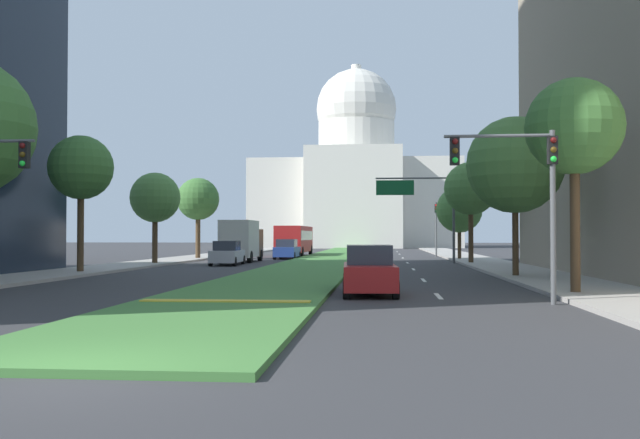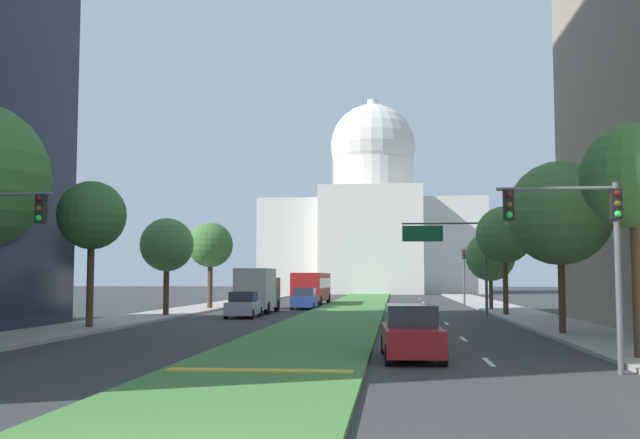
{
  "view_description": "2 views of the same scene",
  "coord_description": "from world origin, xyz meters",
  "views": [
    {
      "loc": [
        4.53,
        -9.7,
        2.06
      ],
      "look_at": [
        -0.42,
        46.09,
        3.33
      ],
      "focal_mm": 39.32,
      "sensor_mm": 36.0,
      "label": 1
    },
    {
      "loc": [
        3.57,
        -9.2,
        2.63
      ],
      "look_at": [
        -0.83,
        34.33,
        6.01
      ],
      "focal_mm": 41.58,
      "sensor_mm": 36.0,
      "label": 2
    }
  ],
  "objects": [
    {
      "name": "street_tree_right_mid",
      "position": [
        10.92,
        24.6,
        5.44
      ],
      "size": [
        4.66,
        4.66,
        7.78
      ],
      "color": "#4C3823",
      "rests_on": "ground_plane"
    },
    {
      "name": "street_tree_left_far",
      "position": [
        -11.27,
        37.92,
        4.67
      ],
      "size": [
        3.5,
        3.5,
        6.46
      ],
      "color": "#4C3823",
      "rests_on": "ground_plane"
    },
    {
      "name": "sedan_distant",
      "position": [
        -3.68,
        50.5,
        0.81
      ],
      "size": [
        1.95,
        4.15,
        1.73
      ],
      "color": "navy",
      "rests_on": "ground_plane"
    },
    {
      "name": "sedan_midblock",
      "position": [
        -6.09,
        37.71,
        0.79
      ],
      "size": [
        1.95,
        4.35,
        1.68
      ],
      "color": "#BCBCC1",
      "rests_on": "ground_plane"
    },
    {
      "name": "city_bus",
      "position": [
        -4.08,
        58.89,
        1.77
      ],
      "size": [
        2.62,
        11.0,
        2.95
      ],
      "color": "#B21E1E",
      "rests_on": "ground_plane"
    },
    {
      "name": "street_tree_left_distant",
      "position": [
        -11.07,
        48.64,
        5.12
      ],
      "size": [
        3.59,
        3.59,
        6.96
      ],
      "color": "#4C3823",
      "rests_on": "ground_plane"
    },
    {
      "name": "street_tree_right_near",
      "position": [
        11.05,
        14.66,
        5.72
      ],
      "size": [
        3.29,
        3.29,
        7.41
      ],
      "color": "#4C3823",
      "rests_on": "ground_plane"
    },
    {
      "name": "street_tree_right_distant",
      "position": [
        10.91,
        48.95,
        4.17
      ],
      "size": [
        3.81,
        3.81,
        6.09
      ],
      "color": "#4C3823",
      "rests_on": "ground_plane"
    },
    {
      "name": "street_tree_right_far",
      "position": [
        10.82,
        40.68,
        5.36
      ],
      "size": [
        3.77,
        3.77,
        7.28
      ],
      "color": "#4C3823",
      "rests_on": "ground_plane"
    },
    {
      "name": "capitol_building",
      "position": [
        0.0,
        114.06,
        11.22
      ],
      "size": [
        35.41,
        26.79,
        32.54
      ],
      "color": "silver",
      "rests_on": "ground_plane"
    },
    {
      "name": "traffic_light_near_right",
      "position": [
        8.76,
        11.62,
        3.8
      ],
      "size": [
        3.34,
        0.35,
        5.2
      ],
      "color": "#515456",
      "rests_on": "ground_plane"
    },
    {
      "name": "traffic_light_far_right",
      "position": [
        9.6,
        56.66,
        3.31
      ],
      "size": [
        0.28,
        0.35,
        5.2
      ],
      "color": "#515456",
      "rests_on": "ground_plane"
    },
    {
      "name": "ground_plane",
      "position": [
        0.0,
        57.43,
        0.0
      ],
      "size": [
        260.0,
        260.0,
        0.0
      ],
      "primitive_type": "plane",
      "color": "#333335"
    },
    {
      "name": "sedan_lead_stopped",
      "position": [
        4.08,
        14.83,
        0.81
      ],
      "size": [
        2.03,
        4.64,
        1.72
      ],
      "color": "maroon",
      "rests_on": "ground_plane"
    },
    {
      "name": "grass_median",
      "position": [
        0.0,
        51.68,
        0.07
      ],
      "size": [
        5.51,
        103.37,
        0.14
      ],
      "primitive_type": "cube",
      "color": "#427A38",
      "rests_on": "ground_plane"
    },
    {
      "name": "box_truck_delivery",
      "position": [
        -6.33,
        43.75,
        1.68
      ],
      "size": [
        2.4,
        6.4,
        3.2
      ],
      "color": "brown",
      "rests_on": "ground_plane"
    },
    {
      "name": "median_curb_nose",
      "position": [
        0.0,
        10.29,
        0.16
      ],
      "size": [
        4.96,
        0.5,
        0.04
      ],
      "primitive_type": "cube",
      "color": "gold",
      "rests_on": "grass_median"
    },
    {
      "name": "sidewalk_left",
      "position": [
        -12.1,
        45.94,
        0.07
      ],
      "size": [
        4.0,
        103.37,
        0.15
      ],
      "primitive_type": "cube",
      "color": "#9E9991",
      "rests_on": "ground_plane"
    },
    {
      "name": "lane_dashes_right",
      "position": [
        6.43,
        44.9,
        0.0
      ],
      "size": [
        0.16,
        67.06,
        0.01
      ],
      "color": "silver",
      "rests_on": "ground_plane"
    },
    {
      "name": "sidewalk_right",
      "position": [
        12.1,
        45.94,
        0.07
      ],
      "size": [
        4.0,
        103.37,
        0.15
      ],
      "primitive_type": "cube",
      "color": "#9E9991",
      "rests_on": "ground_plane"
    },
    {
      "name": "overhead_guide_sign",
      "position": [
        7.6,
        42.43,
        4.66
      ],
      "size": [
        5.84,
        0.2,
        6.5
      ],
      "color": "#515456",
      "rests_on": "ground_plane"
    },
    {
      "name": "street_tree_left_mid",
      "position": [
        -11.48,
        26.3,
        5.64
      ],
      "size": [
        3.43,
        3.43,
        7.4
      ],
      "color": "#4C3823",
      "rests_on": "ground_plane"
    }
  ]
}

